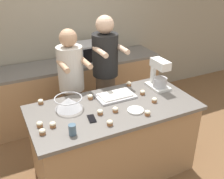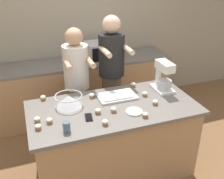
{
  "view_description": "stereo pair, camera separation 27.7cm",
  "coord_description": "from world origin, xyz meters",
  "px_view_note": "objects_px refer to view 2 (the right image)",
  "views": [
    {
      "loc": [
        -1.09,
        -2.18,
        2.31
      ],
      "look_at": [
        0.0,
        0.04,
        1.07
      ],
      "focal_mm": 42.0,
      "sensor_mm": 36.0,
      "label": 1
    },
    {
      "loc": [
        -0.84,
        -2.29,
        2.31
      ],
      "look_at": [
        0.0,
        0.04,
        1.07
      ],
      "focal_mm": 42.0,
      "sensor_mm": 36.0,
      "label": 2
    }
  ],
  "objects_px": {
    "person_right": "(112,76)",
    "cupcake_0": "(43,98)",
    "microwave_oven": "(102,51)",
    "cupcake_1": "(145,115)",
    "drinking_glass": "(67,127)",
    "cupcake_5": "(98,111)",
    "small_plate": "(134,112)",
    "cupcake_6": "(105,122)",
    "person_left": "(77,85)",
    "baking_tray": "(117,96)",
    "cupcake_10": "(155,102)",
    "cupcake_3": "(114,110)",
    "cupcake_8": "(37,120)",
    "cell_phone": "(89,117)",
    "stand_mixer": "(163,78)",
    "cupcake_9": "(145,94)",
    "cupcake_2": "(133,85)",
    "mixing_bowl": "(69,100)",
    "cupcake_11": "(38,127)",
    "cupcake_4": "(92,96)",
    "cupcake_7": "(49,121)"
  },
  "relations": [
    {
      "from": "person_right",
      "to": "cupcake_0",
      "type": "relative_size",
      "value": 28.82
    },
    {
      "from": "microwave_oven",
      "to": "cupcake_1",
      "type": "height_order",
      "value": "microwave_oven"
    },
    {
      "from": "drinking_glass",
      "to": "cupcake_5",
      "type": "xyz_separation_m",
      "value": [
        0.36,
        0.2,
        -0.02
      ]
    },
    {
      "from": "small_plate",
      "to": "cupcake_6",
      "type": "distance_m",
      "value": 0.37
    },
    {
      "from": "person_left",
      "to": "cupcake_0",
      "type": "distance_m",
      "value": 0.58
    },
    {
      "from": "baking_tray",
      "to": "cupcake_1",
      "type": "distance_m",
      "value": 0.5
    },
    {
      "from": "cupcake_0",
      "to": "cupcake_10",
      "type": "height_order",
      "value": "same"
    },
    {
      "from": "cupcake_3",
      "to": "cupcake_8",
      "type": "distance_m",
      "value": 0.76
    },
    {
      "from": "cell_phone",
      "to": "cupcake_5",
      "type": "height_order",
      "value": "cupcake_5"
    },
    {
      "from": "stand_mixer",
      "to": "cupcake_0",
      "type": "bearing_deg",
      "value": 170.57
    },
    {
      "from": "baking_tray",
      "to": "drinking_glass",
      "type": "relative_size",
      "value": 4.21
    },
    {
      "from": "stand_mixer",
      "to": "cupcake_3",
      "type": "bearing_deg",
      "value": -158.99
    },
    {
      "from": "cupcake_8",
      "to": "cupcake_9",
      "type": "distance_m",
      "value": 1.23
    },
    {
      "from": "cupcake_2",
      "to": "cupcake_6",
      "type": "xyz_separation_m",
      "value": [
        -0.59,
        -0.68,
        0.0
      ]
    },
    {
      "from": "cupcake_3",
      "to": "cupcake_5",
      "type": "relative_size",
      "value": 1.0
    },
    {
      "from": "stand_mixer",
      "to": "cupcake_5",
      "type": "distance_m",
      "value": 0.93
    },
    {
      "from": "person_right",
      "to": "mixing_bowl",
      "type": "height_order",
      "value": "person_right"
    },
    {
      "from": "cupcake_3",
      "to": "cupcake_11",
      "type": "bearing_deg",
      "value": -175.92
    },
    {
      "from": "drinking_glass",
      "to": "cupcake_1",
      "type": "xyz_separation_m",
      "value": [
        0.78,
        -0.02,
        -0.02
      ]
    },
    {
      "from": "person_left",
      "to": "drinking_glass",
      "type": "height_order",
      "value": "person_left"
    },
    {
      "from": "microwave_oven",
      "to": "cupcake_4",
      "type": "distance_m",
      "value": 1.26
    },
    {
      "from": "stand_mixer",
      "to": "cupcake_0",
      "type": "xyz_separation_m",
      "value": [
        -1.38,
        0.23,
        -0.13
      ]
    },
    {
      "from": "small_plate",
      "to": "microwave_oven",
      "type": "bearing_deg",
      "value": 83.86
    },
    {
      "from": "cell_phone",
      "to": "cupcake_6",
      "type": "bearing_deg",
      "value": -56.62
    },
    {
      "from": "cupcake_4",
      "to": "cupcake_11",
      "type": "xyz_separation_m",
      "value": [
        -0.64,
        -0.43,
        0.0
      ]
    },
    {
      "from": "cupcake_6",
      "to": "cupcake_10",
      "type": "height_order",
      "value": "same"
    },
    {
      "from": "small_plate",
      "to": "cupcake_0",
      "type": "distance_m",
      "value": 1.04
    },
    {
      "from": "cupcake_1",
      "to": "cupcake_2",
      "type": "xyz_separation_m",
      "value": [
        0.17,
        0.68,
        0.0
      ]
    },
    {
      "from": "cupcake_8",
      "to": "small_plate",
      "type": "bearing_deg",
      "value": -9.14
    },
    {
      "from": "cupcake_3",
      "to": "stand_mixer",
      "type": "bearing_deg",
      "value": 21.01
    },
    {
      "from": "cupcake_3",
      "to": "cupcake_6",
      "type": "bearing_deg",
      "value": -128.87
    },
    {
      "from": "stand_mixer",
      "to": "baking_tray",
      "type": "relative_size",
      "value": 0.83
    },
    {
      "from": "cell_phone",
      "to": "cupcake_6",
      "type": "xyz_separation_m",
      "value": [
        0.12,
        -0.18,
        0.02
      ]
    },
    {
      "from": "cupcake_6",
      "to": "baking_tray",
      "type": "bearing_deg",
      "value": 57.76
    },
    {
      "from": "mixing_bowl",
      "to": "microwave_oven",
      "type": "relative_size",
      "value": 0.6
    },
    {
      "from": "cell_phone",
      "to": "cupcake_3",
      "type": "xyz_separation_m",
      "value": [
        0.27,
        0.02,
        0.02
      ]
    },
    {
      "from": "cell_phone",
      "to": "cupcake_7",
      "type": "xyz_separation_m",
      "value": [
        -0.38,
        0.03,
        0.02
      ]
    },
    {
      "from": "cupcake_1",
      "to": "baking_tray",
      "type": "bearing_deg",
      "value": 103.63
    },
    {
      "from": "stand_mixer",
      "to": "cupcake_9",
      "type": "height_order",
      "value": "stand_mixer"
    },
    {
      "from": "cell_phone",
      "to": "cupcake_4",
      "type": "height_order",
      "value": "cupcake_4"
    },
    {
      "from": "mixing_bowl",
      "to": "drinking_glass",
      "type": "height_order",
      "value": "mixing_bowl"
    },
    {
      "from": "baking_tray",
      "to": "cupcake_4",
      "type": "bearing_deg",
      "value": 161.74
    },
    {
      "from": "cupcake_2",
      "to": "drinking_glass",
      "type": "bearing_deg",
      "value": -145.31
    },
    {
      "from": "cupcake_5",
      "to": "cell_phone",
      "type": "bearing_deg",
      "value": -158.42
    },
    {
      "from": "person_right",
      "to": "cupcake_8",
      "type": "distance_m",
      "value": 1.29
    },
    {
      "from": "cupcake_2",
      "to": "person_left",
      "type": "bearing_deg",
      "value": 150.01
    },
    {
      "from": "cell_phone",
      "to": "small_plate",
      "type": "relative_size",
      "value": 0.88
    },
    {
      "from": "cupcake_3",
      "to": "person_left",
      "type": "bearing_deg",
      "value": 102.9
    },
    {
      "from": "microwave_oven",
      "to": "cupcake_7",
      "type": "bearing_deg",
      "value": -124.1
    },
    {
      "from": "cupcake_8",
      "to": "cupcake_10",
      "type": "distance_m",
      "value": 1.24
    }
  ]
}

